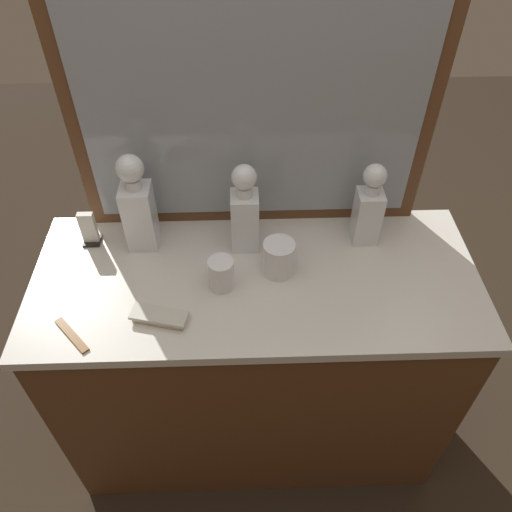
# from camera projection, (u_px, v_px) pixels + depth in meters

# --- Properties ---
(ground_plane) EXTENTS (6.00, 6.00, 0.00)m
(ground_plane) POSITION_uv_depth(u_px,v_px,m) (256.00, 422.00, 2.04)
(ground_plane) COLOR #2D2319
(dresser) EXTENTS (1.27, 0.54, 0.87)m
(dresser) POSITION_uv_depth(u_px,v_px,m) (256.00, 362.00, 1.73)
(dresser) COLOR brown
(dresser) RESTS_ON ground_plane
(dresser_mirror) EXTENTS (1.00, 0.03, 0.76)m
(dresser_mirror) POSITION_uv_depth(u_px,v_px,m) (253.00, 108.00, 1.34)
(dresser_mirror) COLOR brown
(dresser_mirror) RESTS_ON dresser
(crystal_decanter_rear) EXTENTS (0.09, 0.09, 0.31)m
(crystal_decanter_rear) POSITION_uv_depth(u_px,v_px,m) (139.00, 211.00, 1.44)
(crystal_decanter_rear) COLOR white
(crystal_decanter_rear) RESTS_ON dresser
(crystal_decanter_far_right) EXTENTS (0.08, 0.08, 0.28)m
(crystal_decanter_far_right) POSITION_uv_depth(u_px,v_px,m) (245.00, 215.00, 1.44)
(crystal_decanter_far_right) COLOR white
(crystal_decanter_far_right) RESTS_ON dresser
(crystal_decanter_center) EXTENTS (0.07, 0.07, 0.27)m
(crystal_decanter_center) POSITION_uv_depth(u_px,v_px,m) (368.00, 211.00, 1.46)
(crystal_decanter_center) COLOR white
(crystal_decanter_center) RESTS_ON dresser
(crystal_tumbler_far_left) EXTENTS (0.09, 0.09, 0.10)m
(crystal_tumbler_far_left) POSITION_uv_depth(u_px,v_px,m) (279.00, 259.00, 1.41)
(crystal_tumbler_far_left) COLOR white
(crystal_tumbler_far_left) RESTS_ON dresser
(crystal_tumbler_right) EXTENTS (0.07, 0.07, 0.09)m
(crystal_tumbler_right) POSITION_uv_depth(u_px,v_px,m) (221.00, 275.00, 1.37)
(crystal_tumbler_right) COLOR white
(crystal_tumbler_right) RESTS_ON dresser
(silver_brush_far_left) EXTENTS (0.16, 0.09, 0.02)m
(silver_brush_far_left) POSITION_uv_depth(u_px,v_px,m) (159.00, 317.00, 1.31)
(silver_brush_far_left) COLOR #B7A88C
(silver_brush_far_left) RESTS_ON dresser
(tortoiseshell_comb) EXTENTS (0.11, 0.12, 0.01)m
(tortoiseshell_comb) POSITION_uv_depth(u_px,v_px,m) (72.00, 335.00, 1.28)
(tortoiseshell_comb) COLOR brown
(tortoiseshell_comb) RESTS_ON dresser
(napkin_holder) EXTENTS (0.05, 0.05, 0.11)m
(napkin_holder) POSITION_uv_depth(u_px,v_px,m) (89.00, 230.00, 1.49)
(napkin_holder) COLOR black
(napkin_holder) RESTS_ON dresser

